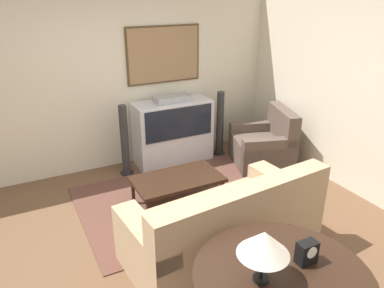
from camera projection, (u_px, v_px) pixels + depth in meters
name	position (u px, v px, depth m)	size (l,w,h in m)	color
ground_plane	(169.00, 240.00, 4.07)	(12.00, 12.00, 0.00)	brown
wall_back	(108.00, 78.00, 5.30)	(12.00, 0.10, 2.70)	beige
wall_right	(360.00, 91.00, 4.65)	(0.06, 12.00, 2.70)	beige
area_rug	(179.00, 200.00, 4.83)	(2.48, 1.87, 0.01)	brown
tv	(173.00, 131.00, 5.73)	(1.18, 0.49, 1.06)	silver
couch	(224.00, 228.00, 3.73)	(2.00, 1.10, 0.93)	tan
armchair	(264.00, 146.00, 5.73)	(1.04, 1.08, 0.87)	brown
coffee_table	(177.00, 180.00, 4.59)	(1.08, 0.62, 0.39)	black
console_table	(282.00, 282.00, 2.56)	(1.24, 1.24, 0.74)	black
table_lamp	(264.00, 244.00, 2.38)	(0.35, 0.35, 0.39)	black
mantel_clock	(307.00, 252.00, 2.63)	(0.14, 0.10, 0.17)	black
speaker_tower_left	(125.00, 142.00, 5.33)	(0.20, 0.20, 1.04)	black
speaker_tower_right	(220.00, 125.00, 5.99)	(0.20, 0.20, 1.04)	black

